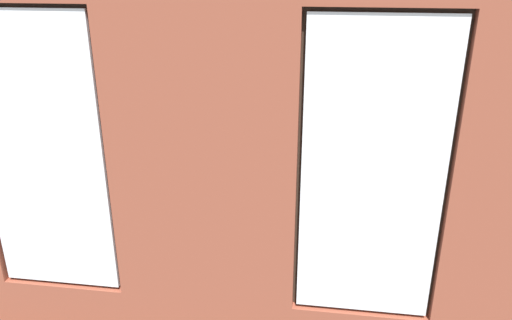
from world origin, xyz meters
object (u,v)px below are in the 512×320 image
(remote_gray, at_px, (286,178))
(potted_plant_corner_near_left, at_px, (446,135))
(remote_silver, at_px, (267,170))
(papasan_chair, at_px, (247,140))
(potted_plant_beside_window_right, at_px, (14,237))
(couch_left, at_px, (459,205))
(cup_ceramic, at_px, (309,169))
(candle_jar, at_px, (246,172))
(media_console, at_px, (29,201))
(potted_plant_between_couches, at_px, (303,265))
(tv_flatscreen, at_px, (22,160))
(couch_by_window, at_px, (156,276))
(coffee_table, at_px, (279,178))

(remote_gray, height_order, potted_plant_corner_near_left, potted_plant_corner_near_left)
(remote_silver, distance_m, papasan_chair, 1.33)
(potted_plant_beside_window_right, bearing_deg, couch_left, -155.34)
(couch_left, height_order, papasan_chair, couch_left)
(cup_ceramic, height_order, candle_jar, candle_jar)
(cup_ceramic, bearing_deg, candle_jar, 19.53)
(media_console, bearing_deg, potted_plant_beside_window_right, 119.25)
(candle_jar, distance_m, media_console, 2.83)
(remote_gray, height_order, potted_plant_between_couches, potted_plant_between_couches)
(papasan_chair, relative_size, potted_plant_between_couches, 0.99)
(couch_left, bearing_deg, potted_plant_beside_window_right, -69.43)
(couch_left, xyz_separation_m, tv_flatscreen, (5.43, 0.51, 0.48))
(media_console, bearing_deg, remote_silver, -162.12)
(media_console, bearing_deg, couch_left, -174.64)
(couch_by_window, relative_size, remote_silver, 11.04)
(couch_by_window, bearing_deg, papasan_chair, -94.26)
(remote_silver, bearing_deg, tv_flatscreen, -65.28)
(couch_by_window, distance_m, potted_plant_beside_window_right, 1.39)
(couch_left, distance_m, potted_plant_corner_near_left, 1.82)
(cup_ceramic, bearing_deg, tv_flatscreen, 15.78)
(coffee_table, bearing_deg, cup_ceramic, -158.24)
(papasan_chair, relative_size, potted_plant_corner_near_left, 0.75)
(cup_ceramic, bearing_deg, potted_plant_between_couches, 91.44)
(potted_plant_corner_near_left, bearing_deg, coffee_table, 30.77)
(papasan_chair, bearing_deg, cup_ceramic, 131.53)
(couch_by_window, relative_size, media_console, 1.98)
(couch_by_window, distance_m, coffee_table, 2.51)
(remote_silver, relative_size, potted_plant_between_couches, 0.16)
(couch_left, bearing_deg, cup_ceramic, -108.85)
(couch_by_window, xyz_separation_m, potted_plant_between_couches, (-1.39, -0.04, 0.23))
(media_console, bearing_deg, couch_by_window, 146.21)
(remote_gray, bearing_deg, remote_silver, -9.56)
(candle_jar, relative_size, potted_plant_between_couches, 0.12)
(coffee_table, distance_m, tv_flatscreen, 3.29)
(tv_flatscreen, bearing_deg, couch_by_window, 146.16)
(couch_by_window, bearing_deg, remote_gray, -115.39)
(couch_by_window, distance_m, papasan_chair, 3.69)
(couch_left, height_order, remote_gray, couch_left)
(cup_ceramic, height_order, potted_plant_corner_near_left, potted_plant_corner_near_left)
(couch_by_window, relative_size, coffee_table, 1.32)
(couch_left, distance_m, coffee_table, 2.30)
(remote_gray, relative_size, potted_plant_between_couches, 0.16)
(remote_gray, height_order, potted_plant_beside_window_right, potted_plant_beside_window_right)
(cup_ceramic, relative_size, candle_jar, 0.68)
(coffee_table, xyz_separation_m, potted_plant_between_couches, (-0.45, 2.29, 0.16))
(couch_left, distance_m, cup_ceramic, 1.95)
(potted_plant_corner_near_left, bearing_deg, potted_plant_beside_window_right, 39.49)
(cup_ceramic, xyz_separation_m, tv_flatscreen, (3.55, 1.00, 0.32))
(remote_silver, bearing_deg, candle_jar, -38.51)
(cup_ceramic, height_order, potted_plant_beside_window_right, potted_plant_beside_window_right)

